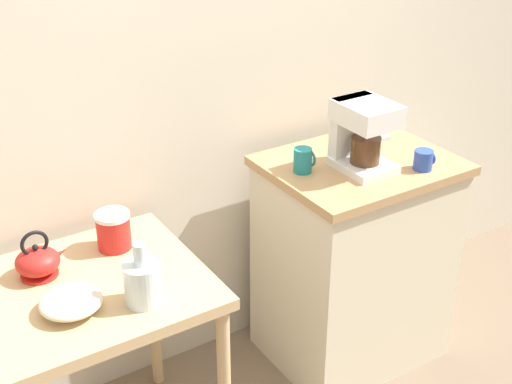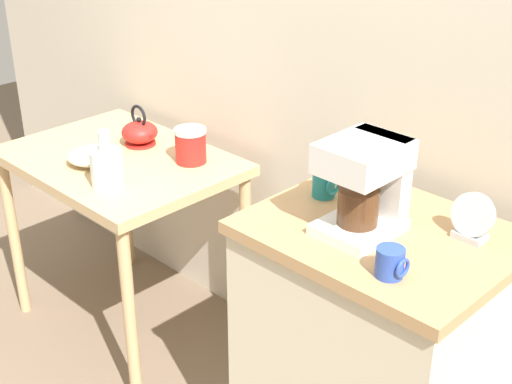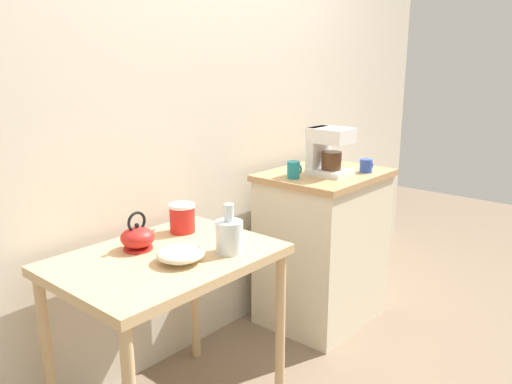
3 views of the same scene
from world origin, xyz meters
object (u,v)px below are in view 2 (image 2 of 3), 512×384
at_px(glass_carafe_vase, 107,167).
at_px(coffee_maker, 367,182).
at_px(bowl_stoneware, 93,156).
at_px(teakettle, 140,132).
at_px(mug_blue, 391,263).
at_px(canister_enamel, 191,145).
at_px(table_clock, 472,219).
at_px(mug_dark_teal, 325,182).

xyz_separation_m(glass_carafe_vase, coffee_maker, (0.96, 0.17, 0.21)).
xyz_separation_m(bowl_stoneware, teakettle, (-0.02, 0.24, 0.02)).
bearing_deg(glass_carafe_vase, mug_blue, 1.20).
height_order(canister_enamel, coffee_maker, coffee_maker).
relative_size(bowl_stoneware, glass_carafe_vase, 0.91).
xyz_separation_m(coffee_maker, table_clock, (0.23, 0.15, -0.08)).
xyz_separation_m(bowl_stoneware, mug_blue, (1.35, -0.05, 0.15)).
bearing_deg(canister_enamel, coffee_maker, -10.48).
bearing_deg(teakettle, mug_blue, -11.68).
bearing_deg(mug_blue, bowl_stoneware, 177.99).
xyz_separation_m(bowl_stoneware, glass_carafe_vase, (0.20, -0.07, 0.04)).
bearing_deg(bowl_stoneware, table_clock, 10.23).
distance_m(mug_dark_teal, table_clock, 0.44).
bearing_deg(teakettle, bowl_stoneware, -84.71).
height_order(teakettle, mug_dark_teal, mug_dark_teal).
xyz_separation_m(teakettle, coffee_maker, (1.18, -0.14, 0.23)).
bearing_deg(glass_carafe_vase, canister_enamel, 82.16).
height_order(bowl_stoneware, teakettle, teakettle).
xyz_separation_m(teakettle, glass_carafe_vase, (0.22, -0.31, 0.02)).
xyz_separation_m(mug_dark_teal, mug_blue, (0.39, -0.22, -0.01)).
distance_m(teakettle, canister_enamel, 0.27).
height_order(glass_carafe_vase, mug_dark_teal, mug_dark_teal).
height_order(bowl_stoneware, mug_blue, mug_blue).
bearing_deg(canister_enamel, table_clock, -0.77).
bearing_deg(mug_dark_teal, coffee_maker, -20.60).
height_order(bowl_stoneware, coffee_maker, coffee_maker).
bearing_deg(table_clock, mug_blue, -98.31).
distance_m(glass_carafe_vase, table_clock, 1.24).
bearing_deg(glass_carafe_vase, coffee_maker, 9.95).
relative_size(teakettle, glass_carafe_vase, 0.84).
bearing_deg(mug_blue, glass_carafe_vase, -178.80).
bearing_deg(glass_carafe_vase, table_clock, 15.13).
relative_size(mug_dark_teal, table_clock, 0.71).
relative_size(bowl_stoneware, table_clock, 1.43).
xyz_separation_m(canister_enamel, mug_blue, (1.10, -0.31, 0.11)).
bearing_deg(canister_enamel, mug_dark_teal, -7.46).
relative_size(canister_enamel, mug_blue, 1.70).
distance_m(canister_enamel, table_clock, 1.16).
bearing_deg(glass_carafe_vase, teakettle, 125.63).
distance_m(glass_carafe_vase, canister_enamel, 0.34).
distance_m(teakettle, mug_blue, 1.41).
bearing_deg(coffee_maker, canister_enamel, 169.52).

